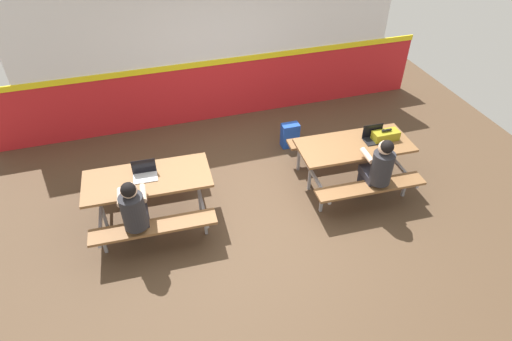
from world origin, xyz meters
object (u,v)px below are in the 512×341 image
Objects in this scene: picnic_table_right at (353,153)px; student_further at (379,167)px; toolbox_grey at (386,135)px; laptop_dark at (374,137)px; student_nearer at (134,210)px; laptop_silver at (145,174)px; backpack_dark at (290,135)px; picnic_table_left at (149,187)px.

picnic_table_right is 1.44× the size of student_further.
student_further is at bearing -126.59° from toolbox_grey.
laptop_dark is at bearing 68.18° from student_further.
student_nearer is 1.00× the size of student_further.
picnic_table_right is 5.27× the size of laptop_silver.
backpack_dark is (2.51, 1.08, -0.57)m from laptop_silver.
laptop_dark is at bearing 4.29° from picnic_table_right.
toolbox_grey is (3.55, -0.16, 0.02)m from laptop_silver.
picnic_table_right is 3.30m from student_nearer.
laptop_silver is at bearing 112.95° from picnic_table_left.
picnic_table_right is at bearing 177.67° from toolbox_grey.
picnic_table_left is at bearing -155.80° from backpack_dark.
laptop_dark is at bearing -54.15° from backpack_dark.
student_further is at bearing -80.94° from picnic_table_right.
student_nearer reaches higher than picnic_table_left.
picnic_table_right is 3.94× the size of backpack_dark.
backpack_dark is at bearing 109.55° from student_further.
student_further reaches higher than laptop_dark.
picnic_table_right is 4.33× the size of toolbox_grey.
toolbox_grey reaches higher than backpack_dark.
laptop_dark is 0.82× the size of toolbox_grey.
picnic_table_left is 4.33× the size of toolbox_grey.
toolbox_grey reaches higher than picnic_table_left.
laptop_silver is (-3.15, 0.70, 0.08)m from student_further.
laptop_silver is at bearing 70.90° from student_nearer.
picnic_table_right is at bearing -1.97° from picnic_table_left.
student_nearer is (-0.22, -0.55, 0.13)m from picnic_table_left.
laptop_dark is 0.17m from toolbox_grey.
student_nearer is at bearing 178.00° from student_further.
laptop_dark is (0.23, 0.59, 0.08)m from student_further.
picnic_table_right is 0.58m from student_further.
laptop_silver is 0.82× the size of toolbox_grey.
student_nearer is at bearing -109.10° from laptop_silver.
student_further reaches higher than picnic_table_left.
toolbox_grey is at bearing -2.62° from laptop_silver.
picnic_table_left is at bearing 178.64° from laptop_dark.
picnic_table_right reaches higher than backpack_dark.
laptop_silver is (-3.06, 0.14, 0.21)m from picnic_table_right.
backpack_dark is at bearing 125.85° from laptop_dark.
picnic_table_right is 0.39m from laptop_dark.
student_further is 0.64m from laptop_dark.
laptop_silver is at bearing -156.66° from backpack_dark.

